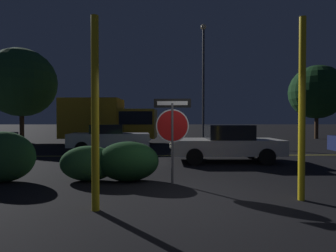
% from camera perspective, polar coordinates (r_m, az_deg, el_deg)
% --- Properties ---
extents(ground_plane, '(260.00, 260.00, 0.00)m').
position_cam_1_polar(ground_plane, '(5.34, 7.76, -15.95)').
color(ground_plane, black).
extents(road_center_stripe, '(34.42, 0.12, 0.01)m').
position_cam_1_polar(road_center_stripe, '(11.97, 2.32, -6.45)').
color(road_center_stripe, gold).
rests_on(road_center_stripe, ground_plane).
extents(stop_sign, '(0.92, 0.13, 2.12)m').
position_cam_1_polar(stop_sign, '(6.51, 0.96, 0.30)').
color(stop_sign, '#4C4C51').
rests_on(stop_sign, ground_plane).
extents(yellow_pole_left, '(0.13, 0.13, 3.38)m').
position_cam_1_polar(yellow_pole_left, '(4.72, -15.57, 2.62)').
color(yellow_pole_left, yellow).
rests_on(yellow_pole_left, ground_plane).
extents(yellow_pole_right, '(0.13, 0.13, 3.60)m').
position_cam_1_polar(yellow_pole_right, '(5.78, 27.14, 3.32)').
color(yellow_pole_right, yellow).
rests_on(yellow_pole_right, ground_plane).
extents(hedge_bush_0, '(1.63, 0.87, 1.30)m').
position_cam_1_polar(hedge_bush_0, '(7.96, -32.26, -5.68)').
color(hedge_bush_0, '#285B2D').
rests_on(hedge_bush_0, ground_plane).
extents(hedge_bush_1, '(1.49, 0.78, 0.92)m').
position_cam_1_polar(hedge_bush_1, '(7.20, -16.87, -7.79)').
color(hedge_bush_1, '#285B2D').
rests_on(hedge_bush_1, ground_plane).
extents(hedge_bush_2, '(1.60, 1.01, 1.04)m').
position_cam_1_polar(hedge_bush_2, '(6.95, -8.69, -7.59)').
color(hedge_bush_2, '#19421E').
rests_on(hedge_bush_2, ground_plane).
extents(passing_car_1, '(4.16, 2.26, 1.40)m').
position_cam_1_polar(passing_car_1, '(13.70, -12.61, -2.56)').
color(passing_car_1, silver).
rests_on(passing_car_1, ground_plane).
extents(passing_car_2, '(4.28, 2.08, 1.42)m').
position_cam_1_polar(passing_car_2, '(10.44, 12.46, -3.70)').
color(passing_car_2, silver).
rests_on(passing_car_2, ground_plane).
extents(delivery_truck, '(6.61, 2.92, 3.13)m').
position_cam_1_polar(delivery_truck, '(18.77, -12.64, 1.25)').
color(delivery_truck, gold).
rests_on(delivery_truck, ground_plane).
extents(street_lamp, '(0.38, 0.38, 8.20)m').
position_cam_1_polar(street_lamp, '(18.44, 7.71, 11.17)').
color(street_lamp, '#4C4C51').
rests_on(street_lamp, ground_plane).
extents(tree_0, '(4.75, 4.75, 6.56)m').
position_cam_1_polar(tree_0, '(27.10, 29.65, 6.43)').
color(tree_0, '#422D1E').
rests_on(tree_0, ground_plane).
extents(tree_1, '(5.19, 5.19, 7.12)m').
position_cam_1_polar(tree_1, '(23.18, -29.28, 8.24)').
color(tree_1, '#422D1E').
rests_on(tree_1, ground_plane).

